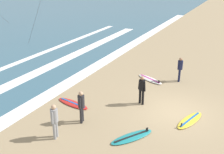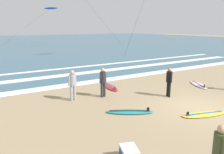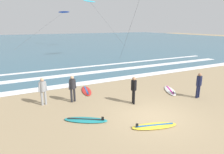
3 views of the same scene
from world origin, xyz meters
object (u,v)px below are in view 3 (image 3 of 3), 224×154
at_px(kite_blue_mid_center, 64,12).
at_px(surfboard_left_pile, 86,120).
at_px(surfer_left_near, 43,89).
at_px(surfer_foreground_main, 73,86).
at_px(surfboard_foreground_flat, 154,126).
at_px(surfboard_right_spare, 86,91).
at_px(kite_cyan_high_right, 90,1).
at_px(surfboard_near_water, 170,90).
at_px(surfer_background_far, 199,83).
at_px(surfer_right_near, 134,88).

bearing_deg(kite_blue_mid_center, surfboard_left_pile, -102.83).
distance_m(surfer_left_near, surfboard_left_pile, 3.42).
xyz_separation_m(surfer_foreground_main, surfboard_foreground_flat, (2.38, -4.61, -0.91)).
relative_size(surfboard_right_spare, surfboard_foreground_flat, 1.00).
distance_m(surfboard_left_pile, kite_cyan_high_right, 33.57).
bearing_deg(surfboard_foreground_flat, surfboard_near_water, 39.80).
relative_size(surfer_left_near, surfboard_left_pile, 0.76).
relative_size(surfer_background_far, kite_cyan_high_right, 0.18).
bearing_deg(kite_cyan_high_right, surfer_background_far, -98.70).
xyz_separation_m(surfboard_right_spare, kite_cyan_high_right, (10.46, 26.02, 8.80)).
bearing_deg(kite_cyan_high_right, surfboard_left_pile, -111.68).
height_order(surfer_left_near, surfboard_near_water, surfer_left_near).
bearing_deg(surfboard_foreground_flat, kite_cyan_high_right, 73.62).
height_order(surfer_background_far, surfboard_foreground_flat, surfer_background_far).
height_order(surfboard_left_pile, surfboard_near_water, same).
distance_m(surfer_background_far, kite_blue_mid_center, 37.74).
height_order(surfboard_right_spare, kite_cyan_high_right, kite_cyan_high_right).
bearing_deg(surfboard_near_water, surfboard_foreground_flat, -140.20).
bearing_deg(surfboard_right_spare, kite_cyan_high_right, 68.10).
distance_m(surfer_right_near, kite_cyan_high_right, 31.59).
distance_m(surfer_background_far, kite_cyan_high_right, 31.71).
bearing_deg(surfboard_near_water, kite_cyan_high_right, 79.54).
bearing_deg(kite_cyan_high_right, surfboard_foreground_flat, -106.38).
relative_size(surfer_right_near, surfer_left_near, 1.00).
bearing_deg(kite_blue_mid_center, surfer_left_near, -106.19).
height_order(surfer_foreground_main, surfboard_foreground_flat, surfer_foreground_main).
height_order(surfboard_right_spare, surfboard_foreground_flat, same).
xyz_separation_m(surfer_background_far, surfer_left_near, (-8.78, 3.22, 0.00)).
bearing_deg(surfer_right_near, surfer_left_near, 155.09).
bearing_deg(surfboard_right_spare, kite_blue_mid_center, 78.14).
xyz_separation_m(surfboard_foreground_flat, kite_blue_mid_center, (5.87, 38.92, 7.06)).
height_order(surfer_right_near, surfer_foreground_main, same).
distance_m(surfer_background_far, surfboard_left_pile, 7.39).
xyz_separation_m(surfer_background_far, surfboard_right_spare, (-5.81, 4.34, -0.91)).
bearing_deg(surfboard_near_water, surfer_background_far, -69.94).
bearing_deg(surfer_right_near, surfer_background_far, -14.32).
bearing_deg(surfer_right_near, surfboard_right_spare, 117.35).
distance_m(surfer_left_near, surfboard_near_water, 8.32).
height_order(surfboard_left_pile, kite_cyan_high_right, kite_cyan_high_right).
relative_size(surfer_foreground_main, surfboard_near_water, 0.75).
relative_size(surfboard_near_water, kite_cyan_high_right, 0.23).
xyz_separation_m(surfer_foreground_main, surfboard_left_pile, (-0.17, -2.65, -0.91)).
distance_m(surfboard_near_water, surfboard_foreground_flat, 5.39).
height_order(surfer_left_near, surfboard_right_spare, surfer_left_near).
xyz_separation_m(surfer_right_near, surfboard_near_water, (3.47, 0.70, -0.91)).
relative_size(surfer_background_far, surfboard_near_water, 0.75).
bearing_deg(surfboard_right_spare, surfer_right_near, -62.65).
xyz_separation_m(surfer_right_near, surfboard_left_pile, (-3.22, -0.79, -0.91)).
distance_m(kite_cyan_high_right, kite_blue_mid_center, 7.91).
height_order(surfer_left_near, surfboard_foreground_flat, surfer_left_near).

